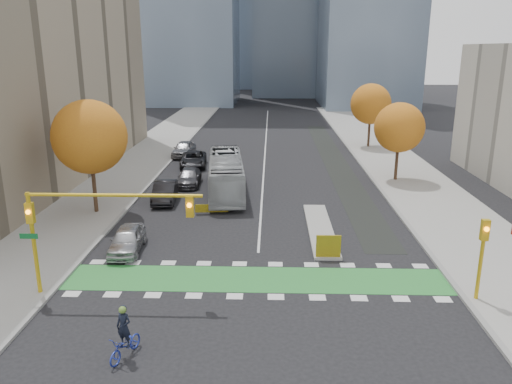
# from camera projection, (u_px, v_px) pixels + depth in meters

# --- Properties ---
(ground) EXTENTS (300.00, 300.00, 0.00)m
(ground) POSITION_uv_depth(u_px,v_px,m) (256.00, 293.00, 24.53)
(ground) COLOR black
(ground) RESTS_ON ground
(sidewalk_west) EXTENTS (7.00, 120.00, 0.15)m
(sidewalk_west) POSITION_uv_depth(u_px,v_px,m) (110.00, 184.00, 44.12)
(sidewalk_west) COLOR gray
(sidewalk_west) RESTS_ON ground
(sidewalk_east) EXTENTS (7.00, 120.00, 0.15)m
(sidewalk_east) POSITION_uv_depth(u_px,v_px,m) (418.00, 186.00, 43.32)
(sidewalk_east) COLOR gray
(sidewalk_east) RESTS_ON ground
(curb_west) EXTENTS (0.30, 120.00, 0.16)m
(curb_west) POSITION_uv_depth(u_px,v_px,m) (150.00, 184.00, 44.01)
(curb_west) COLOR gray
(curb_west) RESTS_ON ground
(curb_east) EXTENTS (0.30, 120.00, 0.16)m
(curb_east) POSITION_uv_depth(u_px,v_px,m) (377.00, 186.00, 43.42)
(curb_east) COLOR gray
(curb_east) RESTS_ON ground
(bike_crossing) EXTENTS (20.00, 3.00, 0.01)m
(bike_crossing) POSITION_uv_depth(u_px,v_px,m) (256.00, 279.00, 25.97)
(bike_crossing) COLOR #2A8033
(bike_crossing) RESTS_ON ground
(centre_line) EXTENTS (0.15, 70.00, 0.01)m
(centre_line) POSITION_uv_depth(u_px,v_px,m) (266.00, 144.00, 62.95)
(centre_line) COLOR silver
(centre_line) RESTS_ON ground
(bike_lane_paint) EXTENTS (2.50, 50.00, 0.01)m
(bike_lane_paint) POSITION_uv_depth(u_px,v_px,m) (335.00, 161.00, 53.12)
(bike_lane_paint) COLOR black
(bike_lane_paint) RESTS_ON ground
(median_island) EXTENTS (1.60, 10.00, 0.16)m
(median_island) POSITION_uv_depth(u_px,v_px,m) (320.00, 229.00, 33.03)
(median_island) COLOR gray
(median_island) RESTS_ON ground
(hazard_board) EXTENTS (1.40, 0.12, 1.30)m
(hazard_board) POSITION_uv_depth(u_px,v_px,m) (328.00, 246.00, 28.22)
(hazard_board) COLOR yellow
(hazard_board) RESTS_ON median_island
(tree_west) EXTENTS (5.20, 5.20, 8.22)m
(tree_west) POSITION_uv_depth(u_px,v_px,m) (90.00, 137.00, 34.86)
(tree_west) COLOR #332114
(tree_west) RESTS_ON ground
(tree_east_near) EXTENTS (4.40, 4.40, 7.08)m
(tree_east_near) POSITION_uv_depth(u_px,v_px,m) (399.00, 128.00, 43.96)
(tree_east_near) COLOR #332114
(tree_east_near) RESTS_ON ground
(tree_east_far) EXTENTS (4.80, 4.80, 7.65)m
(tree_east_far) POSITION_uv_depth(u_px,v_px,m) (371.00, 104.00, 59.21)
(tree_east_far) COLOR #332114
(tree_east_far) RESTS_ON ground
(traffic_signal_west) EXTENTS (8.53, 0.56, 5.20)m
(traffic_signal_west) POSITION_uv_depth(u_px,v_px,m) (85.00, 217.00, 23.15)
(traffic_signal_west) COLOR #BF9914
(traffic_signal_west) RESTS_ON ground
(traffic_signal_east) EXTENTS (0.35, 0.43, 4.10)m
(traffic_signal_east) POSITION_uv_depth(u_px,v_px,m) (483.00, 248.00, 22.97)
(traffic_signal_east) COLOR #BF9914
(traffic_signal_east) RESTS_ON ground
(cyclist) EXTENTS (1.27, 2.02, 2.20)m
(cyclist) POSITION_uv_depth(u_px,v_px,m) (125.00, 341.00, 19.21)
(cyclist) COLOR #22319C
(cyclist) RESTS_ON ground
(bus) EXTENTS (3.85, 11.67, 3.19)m
(bus) POSITION_uv_depth(u_px,v_px,m) (226.00, 175.00, 41.02)
(bus) COLOR #A2A6A9
(bus) RESTS_ON ground
(parked_car_a) EXTENTS (2.01, 4.41, 1.47)m
(parked_car_a) POSITION_uv_depth(u_px,v_px,m) (127.00, 240.00, 29.36)
(parked_car_a) COLOR #A0A1A5
(parked_car_a) RESTS_ON ground
(parked_car_b) EXTENTS (2.07, 4.89, 1.57)m
(parked_car_b) POSITION_uv_depth(u_px,v_px,m) (165.00, 192.00, 39.03)
(parked_car_b) COLOR black
(parked_car_b) RESTS_ON ground
(parked_car_c) EXTENTS (2.13, 4.82, 1.37)m
(parked_car_c) POSITION_uv_depth(u_px,v_px,m) (189.00, 177.00, 43.82)
(parked_car_c) COLOR #46464A
(parked_car_c) RESTS_ON ground
(parked_car_d) EXTENTS (3.00, 5.65, 1.51)m
(parked_car_d) POSITION_uv_depth(u_px,v_px,m) (193.00, 159.00, 50.56)
(parked_car_d) COLOR black
(parked_car_d) RESTS_ON ground
(parked_car_e) EXTENTS (2.36, 5.12, 1.70)m
(parked_car_e) POSITION_uv_depth(u_px,v_px,m) (184.00, 149.00, 55.39)
(parked_car_e) COLOR gray
(parked_car_e) RESTS_ON ground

